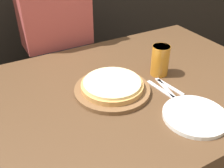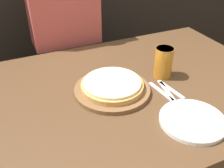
% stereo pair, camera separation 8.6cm
% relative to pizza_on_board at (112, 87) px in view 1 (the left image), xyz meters
% --- Properties ---
extents(dining_table, '(1.56, 1.02, 0.75)m').
position_rel_pizza_on_board_xyz_m(dining_table, '(0.05, -0.00, -0.40)').
color(dining_table, '#4C331E').
rests_on(dining_table, ground_plane).
extents(pizza_on_board, '(0.34, 0.34, 0.06)m').
position_rel_pizza_on_board_xyz_m(pizza_on_board, '(0.00, 0.00, 0.00)').
color(pizza_on_board, brown).
rests_on(pizza_on_board, dining_table).
extents(beer_glass, '(0.09, 0.09, 0.15)m').
position_rel_pizza_on_board_xyz_m(beer_glass, '(0.28, 0.02, 0.06)').
color(beer_glass, '#B7701E').
rests_on(beer_glass, dining_table).
extents(dinner_plate, '(0.26, 0.26, 0.02)m').
position_rel_pizza_on_board_xyz_m(dinner_plate, '(0.20, -0.32, -0.02)').
color(dinner_plate, silver).
rests_on(dinner_plate, dining_table).
extents(fork, '(0.04, 0.19, 0.00)m').
position_rel_pizza_on_board_xyz_m(fork, '(0.20, -0.10, -0.02)').
color(fork, silver).
rests_on(fork, dining_table).
extents(dinner_knife, '(0.05, 0.19, 0.00)m').
position_rel_pizza_on_board_xyz_m(dinner_knife, '(0.23, -0.10, -0.02)').
color(dinner_knife, silver).
rests_on(dinner_knife, dining_table).
extents(spoon, '(0.04, 0.16, 0.00)m').
position_rel_pizza_on_board_xyz_m(spoon, '(0.25, -0.10, -0.02)').
color(spoon, silver).
rests_on(spoon, dining_table).
extents(diner_person, '(0.41, 0.20, 1.34)m').
position_rel_pizza_on_board_xyz_m(diner_person, '(-0.03, 0.66, -0.12)').
color(diner_person, '#33333D').
rests_on(diner_person, ground_plane).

